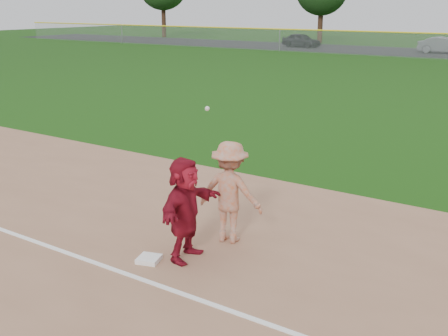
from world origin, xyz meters
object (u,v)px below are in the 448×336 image
Objects in this scene: car_left at (301,40)px; car_mid at (444,45)px; base_runner at (185,209)px; first_base at (149,259)px.

car_mid is at bearing -77.73° from car_left.
car_left is 0.95× the size of car_mid.
car_mid is at bearing 2.15° from base_runner.
car_mid is (13.76, 0.41, 0.01)m from car_left.
first_base is at bearing -145.61° from car_left.
car_mid is (-6.50, 46.30, 0.66)m from first_base.
car_left is at bearing 113.82° from first_base.
car_mid is (-6.93, 45.84, -0.19)m from base_runner.
base_runner is 0.44× the size of car_left.
base_runner is at bearing -176.07° from car_mid.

